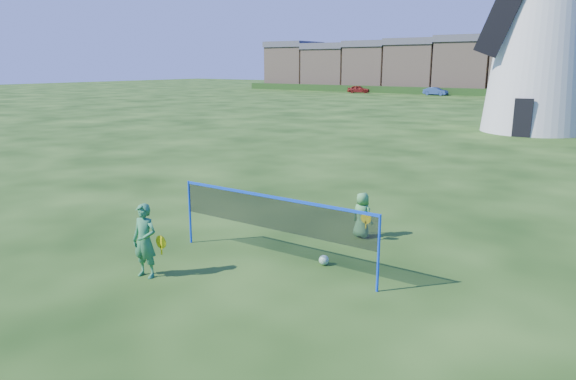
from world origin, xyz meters
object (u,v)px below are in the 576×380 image
at_px(player_girl, 145,241).
at_px(play_ball, 324,260).
at_px(badminton_net, 273,214).
at_px(windmill, 542,25).
at_px(car_left, 359,89).
at_px(player_boy, 362,215).
at_px(car_right, 436,91).

height_order(player_girl, play_ball, player_girl).
relative_size(badminton_net, player_girl, 3.27).
bearing_deg(player_girl, windmill, 77.77).
relative_size(play_ball, car_left, 0.07).
bearing_deg(car_left, play_ball, -171.15).
bearing_deg(player_boy, player_girl, 71.58).
xyz_separation_m(windmill, player_boy, (0.71, -25.39, -6.03)).
xyz_separation_m(badminton_net, player_boy, (0.75, 2.77, -0.56)).
bearing_deg(play_ball, windmill, 91.89).
height_order(windmill, badminton_net, windmill).
bearing_deg(play_ball, car_right, 107.47).
height_order(windmill, player_girl, windmill).
distance_m(play_ball, car_left, 70.65).
xyz_separation_m(play_ball, car_left, (-31.78, 63.10, 0.46)).
height_order(badminton_net, car_left, badminton_net).
bearing_deg(player_boy, windmill, -79.51).
distance_m(badminton_net, player_boy, 2.92).
bearing_deg(windmill, play_ball, -88.11).
height_order(player_girl, player_boy, player_girl).
bearing_deg(car_left, badminton_net, -172.06).
relative_size(player_girl, play_ball, 7.02).
bearing_deg(player_girl, player_boy, 53.82).
bearing_deg(player_boy, play_ball, 103.98).
bearing_deg(windmill, player_girl, -93.35).
bearing_deg(car_right, badminton_net, -161.83).
bearing_deg(player_boy, badminton_net, 83.66).
bearing_deg(car_right, car_left, 96.81).
height_order(play_ball, car_right, car_right).
relative_size(badminton_net, player_boy, 4.36).
bearing_deg(car_right, player_boy, -160.51).
xyz_separation_m(windmill, play_ball, (0.91, -27.57, -6.50)).
relative_size(player_boy, play_ball, 5.27).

